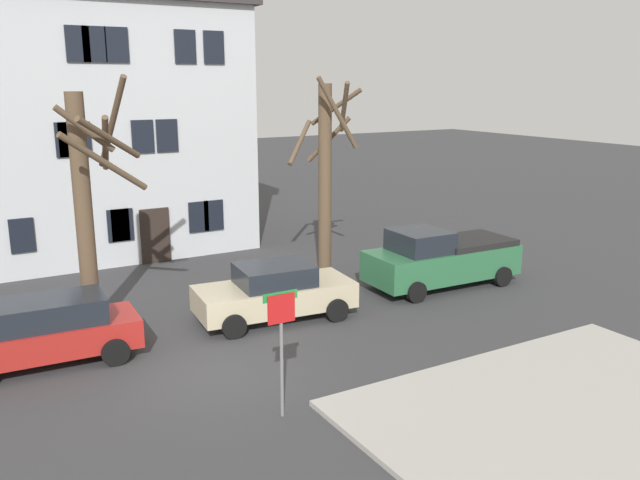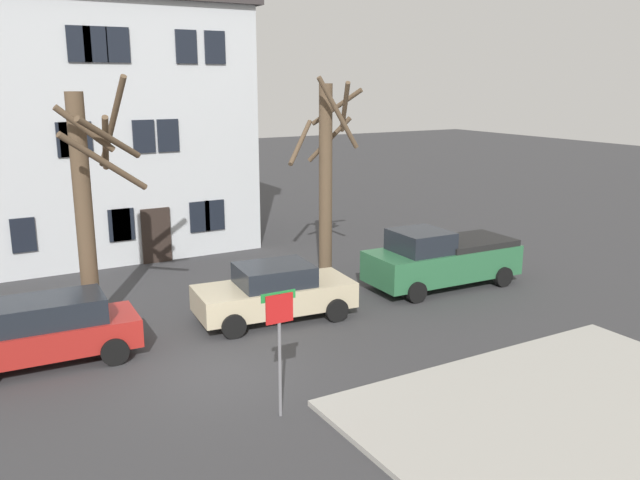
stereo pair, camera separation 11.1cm
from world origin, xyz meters
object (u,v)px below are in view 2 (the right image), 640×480
building_main (110,109)px  tree_bare_mid (326,172)px  street_sign_pole (279,330)px  pickup_truck_green (441,258)px  car_red_wagon (43,330)px  tree_bare_near (88,200)px  car_beige_sedan (274,292)px

building_main → tree_bare_mid: building_main is taller
tree_bare_mid → street_sign_pole: (-6.02, -8.41, -1.81)m
pickup_truck_green → car_red_wagon: bearing=-179.7°
car_red_wagon → tree_bare_mid: bearing=17.9°
tree_bare_mid → car_red_wagon: 10.76m
street_sign_pole → building_main: bearing=88.0°
tree_bare_near → tree_bare_mid: 8.30m
tree_bare_near → street_sign_pole: size_ratio=2.58×
building_main → street_sign_pole: 16.69m
tree_bare_near → tree_bare_mid: size_ratio=1.00×
tree_bare_near → pickup_truck_green: bearing=-10.1°
building_main → pickup_truck_green: size_ratio=2.10×
building_main → tree_bare_near: size_ratio=1.61×
tree_bare_mid → pickup_truck_green: 4.93m
car_red_wagon → car_beige_sedan: car_red_wagon is taller
tree_bare_mid → tree_bare_near: bearing=-171.7°
pickup_truck_green → tree_bare_near: bearing=169.9°
pickup_truck_green → street_sign_pole: street_sign_pole is taller
pickup_truck_green → car_beige_sedan: bearing=-179.7°
street_sign_pole → tree_bare_mid: bearing=54.4°
car_red_wagon → pickup_truck_green: size_ratio=0.86×
tree_bare_mid → car_red_wagon: (-9.87, -3.20, -2.84)m
building_main → car_beige_sedan: 12.17m
tree_bare_near → tree_bare_mid: (8.21, 1.20, 0.07)m
building_main → car_beige_sedan: size_ratio=2.38×
tree_bare_near → street_sign_pole: 7.74m
car_beige_sedan → car_red_wagon: bearing=-179.7°
building_main → street_sign_pole: (-0.56, -16.24, -3.80)m
tree_bare_near → pickup_truck_green: tree_bare_near is taller
building_main → car_red_wagon: building_main is taller
car_red_wagon → street_sign_pole: (3.85, -5.22, 1.03)m
tree_bare_mid → pickup_truck_green: (2.66, -3.13, -2.73)m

